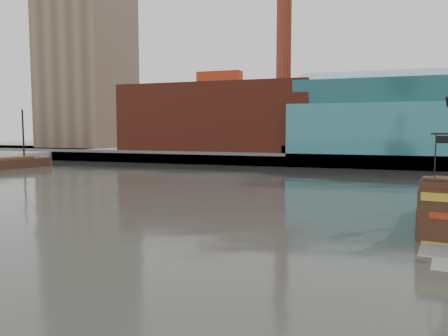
% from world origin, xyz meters
% --- Properties ---
extents(ground, '(400.00, 400.00, 0.00)m').
position_xyz_m(ground, '(0.00, 0.00, 0.00)').
color(ground, '#2B2E28').
rests_on(ground, ground).
extents(promenade_far, '(220.00, 60.00, 2.00)m').
position_xyz_m(promenade_far, '(0.00, 92.00, 1.00)').
color(promenade_far, slate).
rests_on(promenade_far, ground).
extents(seawall, '(220.00, 1.00, 2.60)m').
position_xyz_m(seawall, '(0.00, 62.50, 1.30)').
color(seawall, '#4C4C49').
rests_on(seawall, ground).
extents(skyline, '(149.00, 45.00, 62.00)m').
position_xyz_m(skyline, '(5.21, 84.56, 24.55)').
color(skyline, brown).
rests_on(skyline, promenade_far).
extents(docked_vessel, '(7.31, 18.71, 12.43)m').
position_xyz_m(docked_vessel, '(-53.06, 40.91, 0.79)').
color(docked_vessel, black).
rests_on(docked_vessel, ground).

